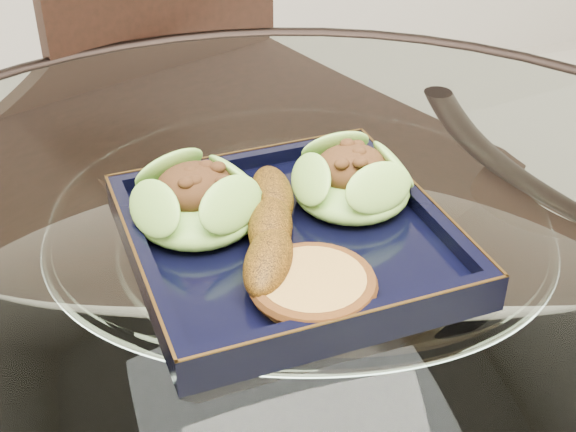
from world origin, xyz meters
name	(u,v)px	position (x,y,z in m)	size (l,w,h in m)	color
dining_table	(298,390)	(0.00, 0.00, 0.60)	(1.13, 1.13, 0.77)	white
dining_chair	(216,207)	(0.03, 0.49, 0.51)	(0.50, 0.50, 0.91)	black
navy_plate	(288,244)	(-0.01, 0.01, 0.77)	(0.27, 0.27, 0.02)	black
lettuce_wrap_left	(197,205)	(-0.08, 0.05, 0.80)	(0.11, 0.11, 0.04)	#599F2E
lettuce_wrap_right	(352,184)	(0.07, 0.04, 0.80)	(0.11, 0.11, 0.04)	#4E8E29
roasted_plantain	(270,226)	(-0.03, 0.00, 0.80)	(0.18, 0.04, 0.03)	#6A3F0B
crumb_patty	(313,286)	(-0.01, -0.07, 0.79)	(0.09, 0.09, 0.02)	gold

